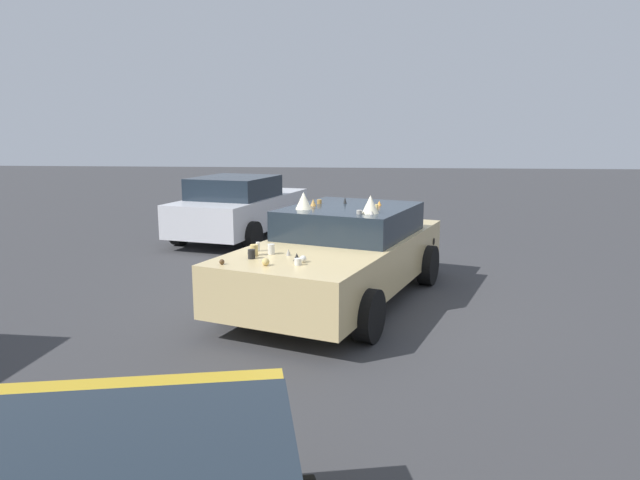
% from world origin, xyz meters
% --- Properties ---
extents(ground_plane, '(60.00, 60.00, 0.00)m').
position_xyz_m(ground_plane, '(0.00, 0.00, 0.00)').
color(ground_plane, '#38383A').
extents(art_car_decorated, '(4.89, 3.27, 1.60)m').
position_xyz_m(art_car_decorated, '(0.07, -0.02, 0.70)').
color(art_car_decorated, '#D8BC7F').
rests_on(art_car_decorated, ground).
extents(parked_sedan_far_left, '(4.43, 2.68, 1.43)m').
position_xyz_m(parked_sedan_far_left, '(4.80, 2.55, 0.72)').
color(parked_sedan_far_left, silver).
rests_on(parked_sedan_far_left, ground).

